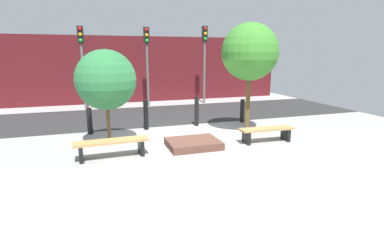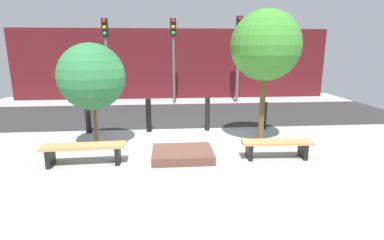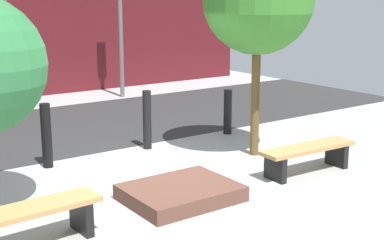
# 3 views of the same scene
# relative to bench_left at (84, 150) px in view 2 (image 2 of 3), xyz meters

# --- Properties ---
(ground_plane) EXTENTS (18.00, 18.00, 0.00)m
(ground_plane) POSITION_rel_bench_left_xyz_m (2.28, 1.15, -0.34)
(ground_plane) COLOR #9A9A9A
(road_strip) EXTENTS (18.00, 4.35, 0.01)m
(road_strip) POSITION_rel_bench_left_xyz_m (2.28, 5.09, -0.34)
(road_strip) COLOR #2B2B2B
(road_strip) RESTS_ON ground
(building_facade) EXTENTS (16.20, 0.50, 3.56)m
(building_facade) POSITION_rel_bench_left_xyz_m (2.28, 9.24, 1.44)
(building_facade) COLOR #511419
(building_facade) RESTS_ON ground
(bench_left) EXTENTS (1.89, 0.53, 0.47)m
(bench_left) POSITION_rel_bench_left_xyz_m (0.00, 0.00, 0.00)
(bench_left) COLOR black
(bench_left) RESTS_ON ground
(bench_right) EXTENTS (1.70, 0.49, 0.44)m
(bench_right) POSITION_rel_bench_left_xyz_m (4.55, 0.00, -0.02)
(bench_right) COLOR black
(bench_right) RESTS_ON ground
(planter_bed) EXTENTS (1.47, 1.16, 0.21)m
(planter_bed) POSITION_rel_bench_left_xyz_m (2.28, 0.20, -0.24)
(planter_bed) COLOR brown
(planter_bed) RESTS_ON ground
(tree_behind_left_bench) EXTENTS (1.72, 1.72, 2.77)m
(tree_behind_left_bench) POSITION_rel_bench_left_xyz_m (0.00, 1.24, 1.56)
(tree_behind_left_bench) COLOR brown
(tree_behind_left_bench) RESTS_ON ground
(tree_behind_right_bench) EXTENTS (1.87, 1.87, 3.62)m
(tree_behind_right_bench) POSITION_rel_bench_left_xyz_m (4.55, 1.24, 2.34)
(tree_behind_right_bench) COLOR brown
(tree_behind_right_bench) RESTS_ON ground
(bollard_far_left) EXTENTS (0.17, 0.17, 0.88)m
(bollard_far_left) POSITION_rel_bench_left_xyz_m (-0.55, 2.66, 0.10)
(bollard_far_left) COLOR black
(bollard_far_left) RESTS_ON ground
(bollard_left) EXTENTS (0.17, 0.17, 1.06)m
(bollard_left) POSITION_rel_bench_left_xyz_m (1.33, 2.66, 0.19)
(bollard_left) COLOR black
(bollard_left) RESTS_ON ground
(bollard_center) EXTENTS (0.15, 0.15, 1.08)m
(bollard_center) POSITION_rel_bench_left_xyz_m (3.22, 2.66, 0.20)
(bollard_center) COLOR black
(bollard_center) RESTS_ON ground
(bollard_right) EXTENTS (0.17, 0.17, 0.90)m
(bollard_right) POSITION_rel_bench_left_xyz_m (5.11, 2.66, 0.11)
(bollard_right) COLOR black
(bollard_right) RESTS_ON ground
(traffic_light_west) EXTENTS (0.28, 0.27, 3.88)m
(traffic_light_west) POSITION_rel_bench_left_xyz_m (-0.78, 7.55, 2.33)
(traffic_light_west) COLOR #616161
(traffic_light_west) RESTS_ON ground
(traffic_light_mid_west) EXTENTS (0.28, 0.27, 3.91)m
(traffic_light_mid_west) POSITION_rel_bench_left_xyz_m (2.28, 7.55, 2.35)
(traffic_light_mid_west) COLOR #5C5C5C
(traffic_light_mid_west) RESTS_ON ground
(traffic_light_mid_east) EXTENTS (0.28, 0.27, 4.04)m
(traffic_light_mid_east) POSITION_rel_bench_left_xyz_m (5.34, 7.55, 2.43)
(traffic_light_mid_east) COLOR slate
(traffic_light_mid_east) RESTS_ON ground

